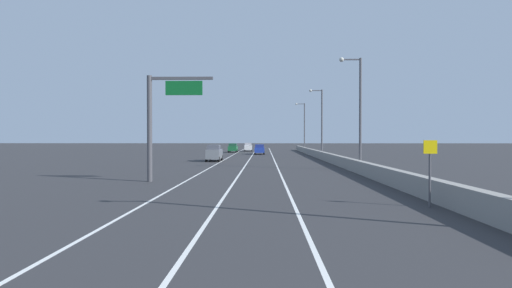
% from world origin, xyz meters
% --- Properties ---
extents(ground_plane, '(320.00, 320.00, 0.00)m').
position_xyz_m(ground_plane, '(0.00, 64.00, 0.00)').
color(ground_plane, '#2D2D30').
extents(lane_stripe_left, '(0.16, 130.00, 0.00)m').
position_xyz_m(lane_stripe_left, '(-5.50, 55.00, 0.00)').
color(lane_stripe_left, silver).
rests_on(lane_stripe_left, ground_plane).
extents(lane_stripe_center, '(0.16, 130.00, 0.00)m').
position_xyz_m(lane_stripe_center, '(-2.00, 55.00, 0.00)').
color(lane_stripe_center, silver).
rests_on(lane_stripe_center, ground_plane).
extents(lane_stripe_right, '(0.16, 130.00, 0.00)m').
position_xyz_m(lane_stripe_right, '(1.50, 55.00, 0.00)').
color(lane_stripe_right, silver).
rests_on(lane_stripe_right, ground_plane).
extents(jersey_barrier_right, '(0.60, 120.00, 1.10)m').
position_xyz_m(jersey_barrier_right, '(8.41, 40.00, 0.55)').
color(jersey_barrier_right, gray).
rests_on(jersey_barrier_right, ground_plane).
extents(overhead_sign_gantry, '(4.68, 0.36, 7.50)m').
position_xyz_m(overhead_sign_gantry, '(-7.26, 25.43, 4.73)').
color(overhead_sign_gantry, '#47474C').
rests_on(overhead_sign_gantry, ground_plane).
extents(speed_advisory_sign, '(0.60, 0.11, 3.00)m').
position_xyz_m(speed_advisory_sign, '(7.51, 14.95, 1.76)').
color(speed_advisory_sign, '#4C4C51').
rests_on(speed_advisory_sign, ground_plane).
extents(lamp_post_right_second, '(2.14, 0.44, 10.76)m').
position_xyz_m(lamp_post_right_second, '(9.01, 35.91, 6.14)').
color(lamp_post_right_second, '#4C4C51').
rests_on(lamp_post_right_second, ground_plane).
extents(lamp_post_right_third, '(2.14, 0.44, 10.76)m').
position_xyz_m(lamp_post_right_third, '(8.97, 61.80, 6.14)').
color(lamp_post_right_third, '#4C4C51').
rests_on(lamp_post_right_third, ground_plane).
extents(lamp_post_right_fourth, '(2.14, 0.44, 10.76)m').
position_xyz_m(lamp_post_right_fourth, '(8.73, 87.68, 6.14)').
color(lamp_post_right_fourth, '#4C4C51').
rests_on(lamp_post_right_fourth, ground_plane).
extents(car_blue_0, '(1.94, 4.54, 1.85)m').
position_xyz_m(car_blue_0, '(-0.80, 73.46, 0.93)').
color(car_blue_0, '#1E389E').
rests_on(car_blue_0, ground_plane).
extents(car_green_1, '(1.91, 4.52, 1.90)m').
position_xyz_m(car_green_1, '(-6.50, 83.34, 0.95)').
color(car_green_1, '#196033').
rests_on(car_green_1, ground_plane).
extents(car_gray_2, '(1.82, 4.75, 2.15)m').
position_xyz_m(car_gray_2, '(-6.51, 50.85, 1.07)').
color(car_gray_2, slate).
rests_on(car_gray_2, ground_plane).
extents(car_white_3, '(1.96, 4.76, 1.94)m').
position_xyz_m(car_white_3, '(-3.57, 90.84, 0.97)').
color(car_white_3, white).
rests_on(car_white_3, ground_plane).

